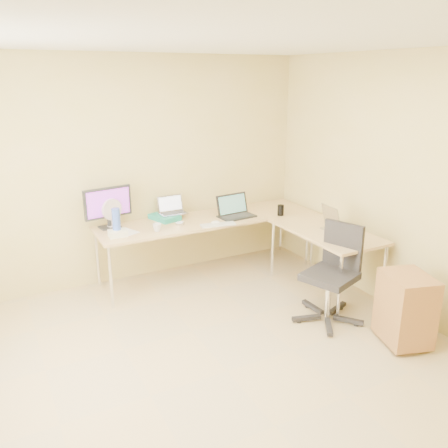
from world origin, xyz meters
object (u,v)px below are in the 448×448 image
laptop_center (173,205)px  cabinet (405,308)px  desk_main (208,247)px  mug (157,227)px  desk_return (324,260)px  desk_fan (111,214)px  keyboard (218,225)px  office_chair (330,274)px  monitor (108,208)px  laptop_return (340,220)px  laptop_black (237,206)px  water_bottle (116,222)px

laptop_center → cabinet: laptop_center is taller
desk_main → mug: bearing=-166.0°
desk_return → laptop_center: (-1.34, 1.20, 0.52)m
desk_fan → cabinet: 3.18m
laptop_center → cabinet: 2.78m
keyboard → office_chair: 1.41m
office_chair → cabinet: size_ratio=1.55×
monitor → desk_fan: monitor is taller
monitor → laptop_return: (2.21, -1.28, -0.11)m
desk_main → laptop_black: size_ratio=6.25×
laptop_center → desk_fan: 0.73m
desk_main → water_bottle: 1.24m
laptop_center → laptop_return: size_ratio=0.89×
laptop_return → office_chair: office_chair is taller
desk_main → laptop_black: laptop_black is taller
keyboard → water_bottle: water_bottle is taller
mug → laptop_return: laptop_return is taller
desk_return → mug: size_ratio=13.61×
laptop_return → keyboard: bearing=58.5°
water_bottle → monitor: bearing=90.0°
desk_return → keyboard: bearing=144.6°
desk_fan → mug: bearing=-63.7°
keyboard → laptop_center: bearing=136.1°
keyboard → water_bottle: 1.14m
desk_main → monitor: bearing=169.9°
laptop_black → desk_return: bearing=-60.1°
laptop_return → cabinet: laptop_return is taller
desk_return → laptop_center: 1.87m
desk_return → laptop_black: laptop_black is taller
laptop_center → water_bottle: bearing=-158.6°
laptop_black → office_chair: laptop_black is taller
cabinet → monitor: bearing=146.8°
mug → desk_fan: (-0.40, 0.37, 0.11)m
laptop_center → water_bottle: water_bottle is taller
desk_fan → office_chair: 2.46m
laptop_black → laptop_return: bearing=-58.2°
laptop_center → desk_fan: bearing=178.8°
office_chair → desk_fan: bearing=113.6°
desk_main → mug: size_ratio=27.75×
desk_return → monitor: size_ratio=2.39×
desk_return → desk_fan: (-2.07, 1.20, 0.52)m
laptop_center → water_bottle: size_ratio=1.06×
laptop_center → laptop_return: laptop_center is taller
mug → cabinet: mug is taller
desk_main → laptop_black: bearing=-18.3°
mug → laptop_black: bearing=3.5°
desk_main → desk_fan: 1.23m
laptop_center → keyboard: laptop_center is taller
water_bottle → office_chair: (1.70, -1.44, -0.38)m
laptop_black → desk_fan: (-1.43, 0.31, 0.02)m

